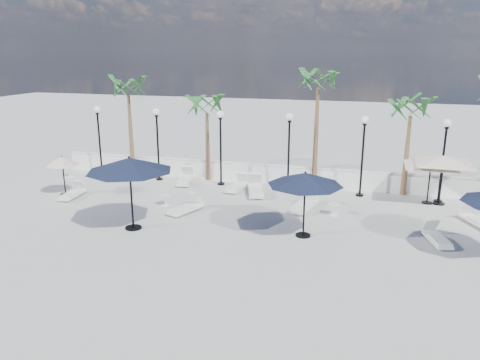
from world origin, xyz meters
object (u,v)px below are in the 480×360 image
(lounger_5, at_px, (305,204))
(lounger_6, at_px, (479,220))
(parasol_navy_left, at_px, (129,165))
(lounger_1, at_px, (186,207))
(parasol_navy_mid, at_px, (305,179))
(lounger_4, at_px, (256,189))
(lounger_7, at_px, (437,238))
(lounger_0, at_px, (73,193))
(parasol_cream_sq_a, at_px, (432,160))
(lounger_3, at_px, (185,179))
(parasol_cream_sq_b, at_px, (444,156))
(lounger_2, at_px, (237,186))
(parasol_cream_small, at_px, (62,161))

(lounger_5, xyz_separation_m, lounger_6, (6.95, 0.05, -0.02))
(parasol_navy_left, bearing_deg, lounger_1, 61.23)
(lounger_5, bearing_deg, parasol_navy_mid, -69.80)
(parasol_navy_mid, bearing_deg, lounger_4, 122.97)
(lounger_4, distance_m, lounger_7, 8.71)
(lounger_0, xyz_separation_m, lounger_7, (15.96, -1.06, -0.00))
(lounger_5, relative_size, parasol_navy_left, 0.63)
(lounger_4, height_order, lounger_6, lounger_4)
(lounger_4, xyz_separation_m, parasol_cream_sq_a, (7.85, 0.83, 1.77))
(lounger_3, height_order, lounger_5, lounger_5)
(parasol_cream_sq_b, bearing_deg, lounger_1, -158.35)
(lounger_1, xyz_separation_m, parasol_cream_sq_b, (10.59, 4.21, 2.01))
(lounger_1, bearing_deg, lounger_2, 93.46)
(parasol_cream_small, bearing_deg, lounger_6, 3.25)
(lounger_7, height_order, parasol_cream_small, parasol_cream_small)
(lounger_3, relative_size, parasol_cream_sq_b, 0.41)
(parasol_navy_mid, distance_m, parasol_cream_sq_b, 7.65)
(lounger_5, height_order, parasol_navy_mid, parasol_navy_mid)
(lounger_5, relative_size, parasol_cream_sq_a, 0.47)
(lounger_2, relative_size, lounger_3, 0.95)
(parasol_cream_sq_a, bearing_deg, lounger_6, -54.63)
(parasol_cream_sq_b, bearing_deg, parasol_cream_small, -168.63)
(lounger_0, height_order, lounger_3, lounger_3)
(lounger_4, distance_m, parasol_navy_mid, 5.86)
(parasol_navy_left, bearing_deg, parasol_navy_mid, 9.27)
(parasol_cream_sq_b, bearing_deg, lounger_5, -156.78)
(lounger_3, distance_m, parasol_cream_sq_b, 12.54)
(lounger_4, relative_size, parasol_cream_sq_a, 0.50)
(lounger_6, xyz_separation_m, parasol_navy_left, (-13.07, -4.12, 2.33))
(lounger_2, height_order, lounger_4, lounger_4)
(lounger_3, xyz_separation_m, parasol_cream_sq_b, (12.38, -0.02, 2.00))
(parasol_navy_mid, height_order, parasol_cream_sq_a, parasol_navy_mid)
(lounger_6, xyz_separation_m, parasol_cream_sq_b, (-1.20, 2.41, 2.01))
(lounger_3, xyz_separation_m, lounger_7, (11.77, -4.80, -0.03))
(lounger_2, bearing_deg, lounger_0, -149.48)
(lounger_1, distance_m, parasol_navy_mid, 5.74)
(lounger_1, relative_size, parasol_navy_left, 0.57)
(lounger_5, height_order, parasol_cream_sq_a, parasol_cream_sq_a)
(lounger_2, relative_size, lounger_6, 0.99)
(lounger_3, xyz_separation_m, lounger_5, (6.63, -2.49, 0.01))
(lounger_6, relative_size, parasol_cream_sq_a, 0.43)
(lounger_5, bearing_deg, parasol_navy_left, -133.68)
(lounger_3, relative_size, parasol_cream_sq_a, 0.45)
(parasol_cream_sq_b, height_order, parasol_cream_small, parasol_cream_sq_b)
(parasol_navy_mid, relative_size, parasol_cream_sq_a, 0.63)
(parasol_cream_small, bearing_deg, lounger_4, 16.61)
(lounger_4, height_order, parasol_cream_small, parasol_cream_small)
(lounger_1, height_order, lounger_4, lounger_4)
(parasol_navy_left, height_order, parasol_cream_sq_b, parasol_navy_left)
(lounger_4, distance_m, lounger_6, 9.70)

